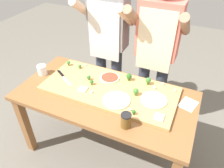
{
  "coord_description": "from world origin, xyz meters",
  "views": [
    {
      "loc": [
        0.67,
        -1.32,
        1.99
      ],
      "look_at": [
        0.01,
        0.12,
        0.8
      ],
      "focal_mm": 34.65,
      "sensor_mm": 36.0,
      "label": 1
    }
  ],
  "objects_px": {
    "cheese_crumble_e": "(175,90)",
    "cook_right": "(157,47)",
    "broccoli_floret_front_mid": "(148,81)",
    "broccoli_floret_center_left": "(129,77)",
    "chefs_knife": "(62,75)",
    "broccoli_floret_back_mid": "(89,77)",
    "sauce_jar": "(126,120)",
    "broccoli_floret_back_right": "(80,66)",
    "pizza_slice_far_right": "(159,117)",
    "pizza_slice_center": "(83,89)",
    "broccoli_floret_front_right": "(134,112)",
    "pizza_whole_white_garlic": "(154,100)",
    "cheese_crumble_c": "(86,65)",
    "pizza_whole_cheese_artichoke": "(117,100)",
    "pizza_whole_tomato_red": "(110,78)",
    "prep_table": "(105,103)",
    "cheese_crumble_b": "(154,88)",
    "flour_cup": "(42,70)",
    "cheese_crumble_f": "(130,110)",
    "broccoli_floret_back_left": "(136,91)",
    "broccoli_floret_front_left": "(68,63)",
    "cheese_crumble_d": "(163,84)",
    "cheese_crumble_a": "(92,92)",
    "recipe_note": "(188,104)",
    "cook_left": "(108,37)"
  },
  "relations": [
    {
      "from": "broccoli_floret_front_mid",
      "to": "broccoli_floret_center_left",
      "type": "height_order",
      "value": "same"
    },
    {
      "from": "broccoli_floret_back_right",
      "to": "cheese_crumble_d",
      "type": "xyz_separation_m",
      "value": [
        0.84,
        0.07,
        -0.02
      ]
    },
    {
      "from": "pizza_whole_cheese_artichoke",
      "to": "cheese_crumble_a",
      "type": "height_order",
      "value": "same"
    },
    {
      "from": "broccoli_floret_front_right",
      "to": "recipe_note",
      "type": "bearing_deg",
      "value": 41.66
    },
    {
      "from": "sauce_jar",
      "to": "flour_cup",
      "type": "bearing_deg",
      "value": 163.5
    },
    {
      "from": "broccoli_floret_front_mid",
      "to": "cheese_crumble_c",
      "type": "distance_m",
      "value": 0.69
    },
    {
      "from": "pizza_slice_far_right",
      "to": "pizza_slice_center",
      "type": "relative_size",
      "value": 1.01
    },
    {
      "from": "broccoli_floret_front_right",
      "to": "cheese_crumble_a",
      "type": "height_order",
      "value": "broccoli_floret_front_right"
    },
    {
      "from": "pizza_slice_far_right",
      "to": "cheese_crumble_f",
      "type": "bearing_deg",
      "value": -175.67
    },
    {
      "from": "pizza_whole_cheese_artichoke",
      "to": "broccoli_floret_front_left",
      "type": "bearing_deg",
      "value": 155.91
    },
    {
      "from": "prep_table",
      "to": "cheese_crumble_a",
      "type": "height_order",
      "value": "cheese_crumble_a"
    },
    {
      "from": "sauce_jar",
      "to": "cheese_crumble_f",
      "type": "bearing_deg",
      "value": 97.29
    },
    {
      "from": "broccoli_floret_back_mid",
      "to": "broccoli_floret_center_left",
      "type": "bearing_deg",
      "value": 23.32
    },
    {
      "from": "prep_table",
      "to": "cheese_crumble_a",
      "type": "xyz_separation_m",
      "value": [
        -0.1,
        -0.05,
        0.14
      ]
    },
    {
      "from": "pizza_slice_center",
      "to": "cheese_crumble_f",
      "type": "bearing_deg",
      "value": -8.46
    },
    {
      "from": "cheese_crumble_d",
      "to": "cook_left",
      "type": "relative_size",
      "value": 0.01
    },
    {
      "from": "broccoli_floret_front_mid",
      "to": "sauce_jar",
      "type": "bearing_deg",
      "value": -90.66
    },
    {
      "from": "pizza_slice_center",
      "to": "cheese_crumble_f",
      "type": "height_order",
      "value": "cheese_crumble_f"
    },
    {
      "from": "pizza_slice_far_right",
      "to": "cheese_crumble_e",
      "type": "distance_m",
      "value": 0.38
    },
    {
      "from": "pizza_slice_center",
      "to": "broccoli_floret_back_left",
      "type": "distance_m",
      "value": 0.47
    },
    {
      "from": "sauce_jar",
      "to": "broccoli_floret_back_mid",
      "type": "bearing_deg",
      "value": 144.62
    },
    {
      "from": "cheese_crumble_a",
      "to": "cheese_crumble_e",
      "type": "bearing_deg",
      "value": 26.3
    },
    {
      "from": "pizza_slice_far_right",
      "to": "broccoli_floret_back_mid",
      "type": "relative_size",
      "value": 1.47
    },
    {
      "from": "broccoli_floret_back_left",
      "to": "cook_left",
      "type": "relative_size",
      "value": 0.04
    },
    {
      "from": "pizza_whole_white_garlic",
      "to": "cheese_crumble_c",
      "type": "bearing_deg",
      "value": 163.56
    },
    {
      "from": "pizza_slice_center",
      "to": "broccoli_floret_back_right",
      "type": "bearing_deg",
      "value": 125.52
    },
    {
      "from": "pizza_whole_cheese_artichoke",
      "to": "pizza_whole_tomato_red",
      "type": "distance_m",
      "value": 0.33
    },
    {
      "from": "broccoli_floret_center_left",
      "to": "cheese_crumble_a",
      "type": "bearing_deg",
      "value": -126.59
    },
    {
      "from": "broccoli_floret_center_left",
      "to": "flour_cup",
      "type": "xyz_separation_m",
      "value": [
        -0.84,
        -0.22,
        -0.03
      ]
    },
    {
      "from": "chefs_knife",
      "to": "cheese_crumble_e",
      "type": "height_order",
      "value": "same"
    },
    {
      "from": "broccoli_floret_front_right",
      "to": "cheese_crumble_e",
      "type": "bearing_deg",
      "value": 61.14
    },
    {
      "from": "broccoli_floret_back_left",
      "to": "cook_left",
      "type": "distance_m",
      "value": 0.76
    },
    {
      "from": "cheese_crumble_f",
      "to": "pizza_whole_cheese_artichoke",
      "type": "bearing_deg",
      "value": 157.14
    },
    {
      "from": "chefs_knife",
      "to": "broccoli_floret_back_mid",
      "type": "relative_size",
      "value": 4.99
    },
    {
      "from": "pizza_whole_tomato_red",
      "to": "broccoli_floret_front_left",
      "type": "height_order",
      "value": "broccoli_floret_front_left"
    },
    {
      "from": "cheese_crumble_e",
      "to": "cook_right",
      "type": "bearing_deg",
      "value": 130.0
    },
    {
      "from": "cheese_crumble_b",
      "to": "flour_cup",
      "type": "xyz_separation_m",
      "value": [
        -1.1,
        -0.2,
        0.0
      ]
    },
    {
      "from": "broccoli_floret_front_left",
      "to": "cheese_crumble_d",
      "type": "height_order",
      "value": "broccoli_floret_front_left"
    },
    {
      "from": "pizza_slice_far_right",
      "to": "broccoli_floret_front_right",
      "type": "height_order",
      "value": "broccoli_floret_front_right"
    },
    {
      "from": "cheese_crumble_f",
      "to": "chefs_knife",
      "type": "bearing_deg",
      "value": 167.2
    },
    {
      "from": "broccoli_floret_front_mid",
      "to": "broccoli_floret_back_mid",
      "type": "bearing_deg",
      "value": -163.11
    },
    {
      "from": "broccoli_floret_front_mid",
      "to": "chefs_knife",
      "type": "bearing_deg",
      "value": -165.06
    },
    {
      "from": "pizza_slice_far_right",
      "to": "broccoli_floret_front_mid",
      "type": "relative_size",
      "value": 1.0
    },
    {
      "from": "flour_cup",
      "to": "broccoli_floret_front_mid",
      "type": "bearing_deg",
      "value": 12.79
    },
    {
      "from": "prep_table",
      "to": "broccoli_floret_front_right",
      "type": "height_order",
      "value": "broccoli_floret_front_right"
    },
    {
      "from": "sauce_jar",
      "to": "broccoli_floret_back_right",
      "type": "bearing_deg",
      "value": 144.24
    },
    {
      "from": "broccoli_floret_center_left",
      "to": "flour_cup",
      "type": "relative_size",
      "value": 0.75
    },
    {
      "from": "broccoli_floret_front_left",
      "to": "broccoli_floret_back_right",
      "type": "xyz_separation_m",
      "value": [
        0.14,
        -0.0,
        -0.01
      ]
    },
    {
      "from": "broccoli_floret_front_right",
      "to": "sauce_jar",
      "type": "distance_m",
      "value": 0.12
    },
    {
      "from": "pizza_whole_cheese_artichoke",
      "to": "broccoli_floret_front_right",
      "type": "bearing_deg",
      "value": -26.74
    }
  ]
}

